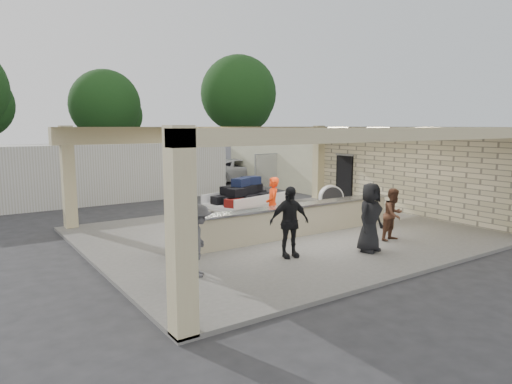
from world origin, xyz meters
TOP-DOWN VIEW (x-y plane):
  - ground at (0.00, 0.00)m, footprint 120.00×120.00m
  - pavilion at (0.21, 0.66)m, footprint 12.01×10.00m
  - baggage_counter at (0.00, -0.50)m, footprint 8.20×0.58m
  - luggage_cart at (-0.10, 2.17)m, footprint 3.05×2.28m
  - drum_fan at (3.84, 1.83)m, footprint 1.01×0.69m
  - baggage_handler at (-0.21, 0.30)m, footprint 0.66×0.74m
  - passenger_a at (2.15, -2.65)m, footprint 0.80×0.42m
  - passenger_b at (-1.56, -2.27)m, footprint 1.17×0.64m
  - passenger_c at (-4.22, -2.30)m, footprint 0.89×1.12m
  - passenger_d at (0.61, -3.10)m, footprint 0.99×0.56m
  - car_white_a at (6.58, 13.22)m, footprint 5.15×2.51m
  - car_white_b at (13.46, 12.84)m, footprint 5.11×3.21m
  - car_dark at (5.65, 14.32)m, footprint 4.69×3.91m
  - container_white at (-3.07, 10.29)m, footprint 12.55×2.64m
  - fence at (11.00, 9.00)m, footprint 12.06×0.06m
  - tree_mid at (2.32, 26.16)m, footprint 6.00×5.60m
  - tree_right at (14.32, 25.16)m, footprint 7.20×7.00m
  - adjacent_building at (9.50, 10.00)m, footprint 6.00×8.00m

SIDE VIEW (x-z plane):
  - ground at x=0.00m, z-range 0.00..0.00m
  - baggage_counter at x=0.00m, z-range 0.10..1.08m
  - drum_fan at x=3.84m, z-range 0.14..1.21m
  - car_white_a at x=6.58m, z-range 0.00..1.46m
  - car_white_b at x=13.46m, z-range 0.00..1.51m
  - car_dark at x=5.65m, z-range 0.00..1.53m
  - passenger_a at x=2.15m, z-range 0.10..1.69m
  - passenger_c at x=-4.22m, z-range 0.10..1.77m
  - luggage_cart at x=-0.10m, z-range 0.16..1.76m
  - baggage_handler at x=-0.21m, z-range 0.10..1.89m
  - passenger_b at x=-1.56m, z-range 0.10..1.98m
  - fence at x=11.00m, z-range 0.04..2.07m
  - passenger_d at x=0.61m, z-range 0.10..2.01m
  - pavilion at x=0.21m, z-range -0.43..3.12m
  - container_white at x=-3.07m, z-range 0.00..2.71m
  - adjacent_building at x=9.50m, z-range 0.00..3.20m
  - tree_mid at x=2.32m, z-range 0.96..8.96m
  - tree_right at x=14.32m, z-range 1.21..11.21m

